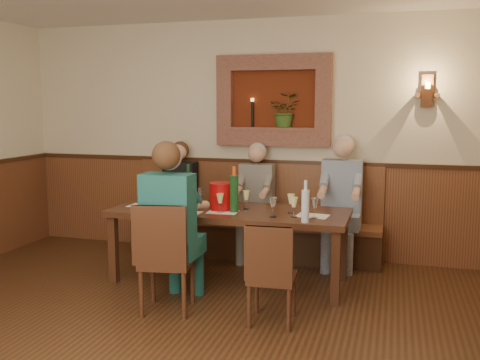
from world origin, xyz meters
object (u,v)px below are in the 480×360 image
object	(u,v)px
spittoon_bucket	(221,196)
dining_table	(229,217)
chair_near_right	(272,294)
chair_near_left	(167,280)
person_bench_left	(178,208)
wine_bottle_green_a	(234,193)
bench	(253,229)
water_bottle	(305,205)
person_bench_right	(340,213)
wine_bottle_green_b	(188,187)
person_chair_front	(173,238)
person_bench_mid	(255,212)

from	to	relation	value
spittoon_bucket	dining_table	bearing A→B (deg)	24.26
chair_near_right	chair_near_left	bearing A→B (deg)	176.63
person_bench_left	wine_bottle_green_a	size ratio (longest dim) A/B	2.99
chair_near_left	person_bench_left	world-z (taller)	person_bench_left
bench	water_bottle	world-z (taller)	water_bottle
person_bench_right	chair_near_right	bearing A→B (deg)	-102.18
person_bench_left	wine_bottle_green_b	xyz separation A→B (m)	(0.40, -0.66, 0.37)
dining_table	water_bottle	size ratio (longest dim) A/B	6.25
dining_table	chair_near_left	distance (m)	1.04
bench	chair_near_right	world-z (taller)	bench
dining_table	person_bench_right	distance (m)	1.33
spittoon_bucket	person_bench_right	bearing A→B (deg)	38.06
chair_near_left	person_chair_front	distance (m)	0.37
person_chair_front	wine_bottle_green_b	xyz separation A→B (m)	(-0.23, 0.96, 0.30)
person_bench_left	wine_bottle_green_a	bearing A→B (deg)	-43.50
spittoon_bucket	person_bench_mid	bearing A→B (deg)	81.81
bench	person_bench_right	size ratio (longest dim) A/B	2.04
bench	chair_near_left	bearing A→B (deg)	-98.63
person_chair_front	person_bench_mid	bearing A→B (deg)	78.06
person_bench_right	wine_bottle_green_a	xyz separation A→B (m)	(-0.95, -0.95, 0.33)
dining_table	water_bottle	distance (m)	0.94
bench	person_bench_mid	world-z (taller)	person_bench_mid
chair_near_left	chair_near_right	distance (m)	0.94
bench	spittoon_bucket	size ratio (longest dim) A/B	10.89
spittoon_bucket	wine_bottle_green_b	size ratio (longest dim) A/B	0.65
chair_near_right	water_bottle	bearing A→B (deg)	69.13
bench	person_bench_mid	size ratio (longest dim) A/B	2.19
chair_near_left	water_bottle	xyz separation A→B (m)	(1.12, 0.57, 0.62)
person_bench_right	wine_bottle_green_b	size ratio (longest dim) A/B	3.45
chair_near_right	wine_bottle_green_a	world-z (taller)	wine_bottle_green_a
person_bench_left	wine_bottle_green_b	world-z (taller)	person_bench_left
person_chair_front	wine_bottle_green_a	world-z (taller)	person_chair_front
chair_near_left	person_bench_right	world-z (taller)	person_bench_right
chair_near_left	spittoon_bucket	bearing A→B (deg)	66.57
spittoon_bucket	wine_bottle_green_a	bearing A→B (deg)	-26.37
dining_table	chair_near_left	size ratio (longest dim) A/B	2.45
person_bench_mid	person_chair_front	world-z (taller)	person_chair_front
person_bench_left	wine_bottle_green_a	xyz separation A→B (m)	(1.00, -0.95, 0.38)
person_bench_right	dining_table	bearing A→B (deg)	-141.14
chair_near_right	spittoon_bucket	xyz separation A→B (m)	(-0.73, 0.89, 0.64)
wine_bottle_green_a	person_bench_right	bearing A→B (deg)	44.84
person_bench_left	spittoon_bucket	distance (m)	1.26
person_bench_left	water_bottle	xyz separation A→B (m)	(1.75, -1.20, 0.35)
wine_bottle_green_b	water_bottle	distance (m)	1.45
person_bench_left	water_bottle	bearing A→B (deg)	-34.44
wine_bottle_green_a	water_bottle	distance (m)	0.79
bench	person_bench_left	size ratio (longest dim) A/B	2.20
dining_table	wine_bottle_green_b	distance (m)	0.60
spittoon_bucket	bench	bearing A→B (deg)	85.83
water_bottle	dining_table	bearing A→B (deg)	156.67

